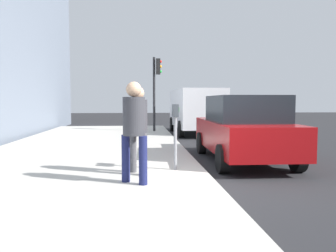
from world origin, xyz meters
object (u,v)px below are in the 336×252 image
object	(u,v)px
pedestrian_bystander	(134,123)
parked_van_far	(195,108)
parking_meter	(175,123)
traffic_signal	(156,81)
pedestrian_at_meter	(138,123)
parked_sedan_near	(243,129)

from	to	relation	value
pedestrian_bystander	parked_van_far	distance (m)	10.95
parking_meter	pedestrian_bystander	size ratio (longest dim) A/B	0.77
parked_van_far	traffic_signal	distance (m)	2.34
parking_meter	parked_van_far	world-z (taller)	parked_van_far
pedestrian_at_meter	parked_van_far	size ratio (longest dim) A/B	0.34
pedestrian_bystander	traffic_signal	size ratio (longest dim) A/B	0.51
pedestrian_bystander	parked_sedan_near	bearing A→B (deg)	-8.38
parking_meter	parked_van_far	xyz separation A→B (m)	(9.44, -2.00, 0.09)
parked_sedan_near	traffic_signal	xyz separation A→B (m)	(7.86, 1.94, 1.68)
parked_van_far	pedestrian_at_meter	bearing A→B (deg)	164.05
pedestrian_at_meter	parked_van_far	world-z (taller)	parked_van_far
parking_meter	pedestrian_bystander	world-z (taller)	pedestrian_bystander
traffic_signal	parked_van_far	bearing A→B (deg)	-90.89
traffic_signal	pedestrian_at_meter	bearing A→B (deg)	175.02
pedestrian_bystander	traffic_signal	distance (m)	10.73
pedestrian_at_meter	traffic_signal	xyz separation A→B (m)	(9.80, -0.85, 1.38)
pedestrian_at_meter	parked_sedan_near	xyz separation A→B (m)	(1.95, -2.79, -0.30)
parking_meter	parked_van_far	distance (m)	9.64
traffic_signal	pedestrian_bystander	bearing A→B (deg)	175.04
parking_meter	pedestrian_at_meter	world-z (taller)	pedestrian_at_meter
pedestrian_bystander	pedestrian_at_meter	bearing A→B (deg)	33.05
parked_sedan_near	pedestrian_at_meter	bearing A→B (deg)	124.87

